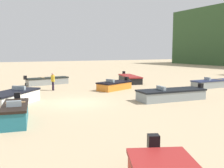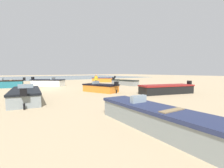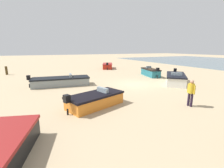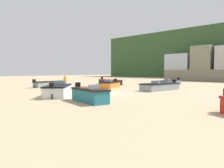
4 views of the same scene
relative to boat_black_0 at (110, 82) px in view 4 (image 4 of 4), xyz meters
The scene contains 12 objects.
ground_plane 12.98m from the boat_black_0, 50.20° to the right, with size 160.00×160.00×0.00m, color tan.
harbor_pier 21.61m from the boat_black_0, 68.09° to the left, with size 17.38×2.40×2.44m, color #6D6958.
townhouse_far_left 37.10m from the boat_black_0, 97.97° to the left, with size 7.15×5.13×7.36m, color silver.
townhouse_left 36.98m from the boat_black_0, 87.02° to the left, with size 5.47×5.31×9.23m, color gray.
boat_black_0 is the anchor object (origin of this frame).
boat_orange_1 6.14m from the boat_black_0, 46.72° to the right, with size 2.64×3.84×1.09m.
boat_grey_2 11.26m from the boat_black_0, 17.45° to the right, with size 2.37×5.50×1.12m.
boat_grey_3 9.37m from the boat_black_0, 106.21° to the right, with size 1.72×4.86×1.10m.
boat_teal_6 18.42m from the boat_black_0, 51.33° to the right, with size 3.70×1.90×1.25m.
boat_grey_7 9.19m from the boat_black_0, 32.80° to the left, with size 1.45×5.39×1.10m.
boat_white_8 15.53m from the boat_black_0, 63.43° to the right, with size 4.26×4.21×1.24m.
beach_walker_foreground 9.82m from the boat_black_0, 79.53° to the right, with size 0.53×0.34×1.62m.
Camera 4 is at (13.53, -13.47, 2.06)m, focal length 32.56 mm.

